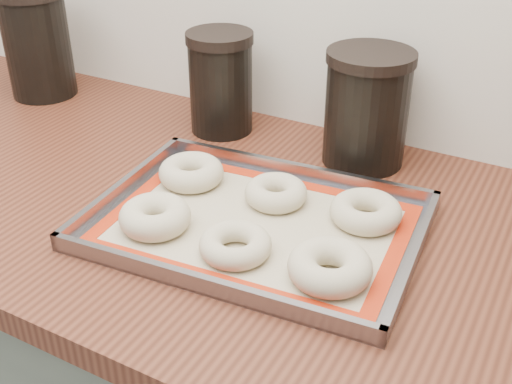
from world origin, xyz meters
The scene contains 12 objects.
countertop centered at (0.00, 1.68, 0.88)m, with size 3.06×0.68×0.04m, color brown.
baking_tray centered at (0.17, 1.64, 0.91)m, with size 0.49×0.37×0.03m.
baking_mat centered at (0.17, 1.64, 0.90)m, with size 0.44×0.32×0.00m.
bagel_front_left centered at (0.05, 1.56, 0.92)m, with size 0.10×0.10×0.04m, color beige.
bagel_front_mid centered at (0.18, 1.56, 0.92)m, with size 0.10×0.10×0.03m, color beige.
bagel_front_right centered at (0.31, 1.57, 0.92)m, with size 0.11×0.11×0.04m, color beige.
bagel_back_left centered at (0.02, 1.70, 0.92)m, with size 0.10×0.10×0.04m, color beige.
bagel_back_mid centered at (0.17, 1.71, 0.92)m, with size 0.09×0.09×0.03m, color beige.
bagel_back_right centered at (0.31, 1.72, 0.92)m, with size 0.10×0.10×0.03m, color beige.
canister_left centered at (-0.47, 1.87, 1.01)m, with size 0.14×0.14×0.22m.
canister_mid centered at (-0.05, 1.90, 0.99)m, with size 0.12×0.12×0.19m.
canister_right centered at (0.23, 1.91, 1.00)m, with size 0.14×0.14×0.19m.
Camera 1 is at (0.54, 0.96, 1.41)m, focal length 45.00 mm.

